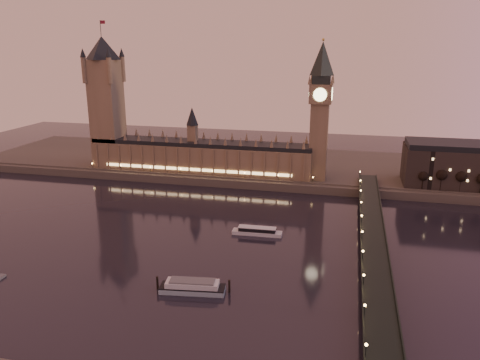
% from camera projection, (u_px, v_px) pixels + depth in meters
% --- Properties ---
extents(ground, '(700.00, 700.00, 0.00)m').
position_uv_depth(ground, '(202.00, 241.00, 261.12)').
color(ground, black).
rests_on(ground, ground).
extents(far_embankment, '(560.00, 130.00, 6.00)m').
position_uv_depth(far_embankment, '(293.00, 167.00, 407.79)').
color(far_embankment, '#423D35').
rests_on(far_embankment, ground).
extents(palace_of_westminster, '(180.00, 26.62, 52.00)m').
position_uv_depth(palace_of_westminster, '(200.00, 153.00, 377.05)').
color(palace_of_westminster, brown).
rests_on(palace_of_westminster, ground).
extents(victoria_tower, '(31.68, 31.68, 118.00)m').
position_uv_depth(victoria_tower, '(106.00, 95.00, 382.55)').
color(victoria_tower, brown).
rests_on(victoria_tower, ground).
extents(big_ben, '(17.68, 17.68, 104.00)m').
position_uv_depth(big_ben, '(320.00, 103.00, 344.36)').
color(big_ben, brown).
rests_on(big_ben, ground).
extents(westminster_bridge, '(13.20, 260.00, 15.30)m').
position_uv_depth(westminster_bridge, '(372.00, 248.00, 239.21)').
color(westminster_bridge, black).
rests_on(westminster_bridge, ground).
extents(bare_tree_0, '(6.70, 6.70, 13.62)m').
position_uv_depth(bare_tree_0, '(421.00, 176.00, 330.09)').
color(bare_tree_0, black).
rests_on(bare_tree_0, ground).
extents(bare_tree_1, '(6.70, 6.70, 13.62)m').
position_uv_depth(bare_tree_1, '(442.00, 177.00, 327.05)').
color(bare_tree_1, black).
rests_on(bare_tree_1, ground).
extents(bare_tree_2, '(6.70, 6.70, 13.62)m').
position_uv_depth(bare_tree_2, '(463.00, 179.00, 324.02)').
color(bare_tree_2, black).
rests_on(bare_tree_2, ground).
extents(cruise_boat_a, '(28.89, 7.35, 4.59)m').
position_uv_depth(cruise_boat_a, '(257.00, 231.00, 269.45)').
color(cruise_boat_a, silver).
rests_on(cruise_boat_a, ground).
extents(moored_barge, '(33.10, 11.92, 6.12)m').
position_uv_depth(moored_barge, '(192.00, 287.00, 206.62)').
color(moored_barge, '#8BA5B1').
rests_on(moored_barge, ground).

